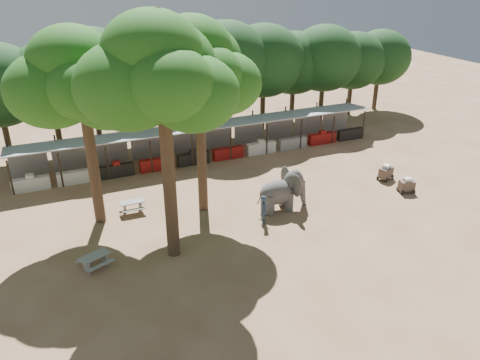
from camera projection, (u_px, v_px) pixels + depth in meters
name	position (u px, v px, depth m)	size (l,w,h in m)	color
ground	(295.00, 248.00, 24.70)	(100.00, 100.00, 0.00)	brown
vendor_stalls	(206.00, 143.00, 35.74)	(28.00, 2.99, 2.80)	#9FA0A6
yard_tree_left	(78.00, 80.00, 23.97)	(7.10, 6.90, 11.02)	#332316
yard_tree_center	(158.00, 75.00, 20.45)	(7.10, 6.90, 12.04)	#332316
yard_tree_back	(195.00, 68.00, 25.14)	(7.10, 6.90, 11.36)	#332316
backdrop_trees	(184.00, 73.00, 38.22)	(46.46, 5.95, 8.33)	#332316
elephant	(283.00, 191.00, 28.11)	(3.19, 2.47, 2.47)	#424040
handler	(264.00, 209.00, 26.74)	(0.62, 0.42, 1.73)	#26384C
picnic_table_near	(95.00, 259.00, 22.91)	(1.82, 1.74, 0.72)	gray
picnic_table_far	(132.00, 205.00, 28.09)	(1.43, 1.29, 0.70)	gray
cart_front	(407.00, 185.00, 30.48)	(1.19, 0.93, 1.02)	#3C3028
cart_back	(386.00, 172.00, 32.31)	(1.30, 1.08, 1.09)	#3C3028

